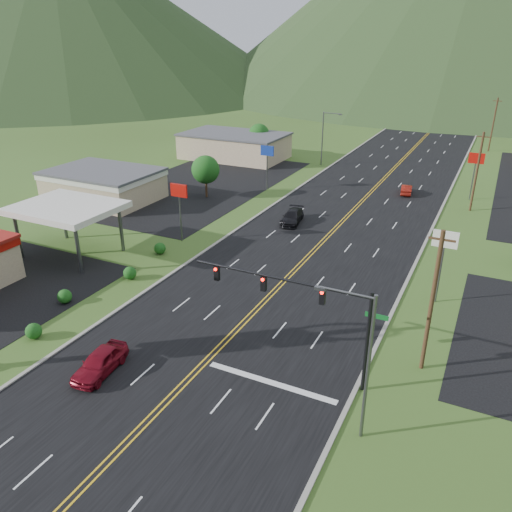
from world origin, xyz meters
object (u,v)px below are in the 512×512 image
at_px(gas_canopy, 67,209).
at_px(car_dark_mid, 292,217).
at_px(traffic_signal, 307,303).
at_px(car_red_far, 407,190).
at_px(streetlight_east, 363,358).
at_px(car_red_near, 100,363).
at_px(streetlight_west, 324,135).

distance_m(gas_canopy, car_dark_mid, 25.28).
relative_size(traffic_signal, car_red_far, 3.23).
bearing_deg(car_dark_mid, streetlight_east, -70.82).
xyz_separation_m(car_red_near, car_red_far, (10.36, 50.72, -0.12)).
distance_m(streetlight_west, car_red_near, 62.47).
xyz_separation_m(streetlight_west, car_dark_mid, (6.40, -29.49, -4.44)).
relative_size(gas_canopy, car_dark_mid, 1.95).
bearing_deg(gas_canopy, traffic_signal, -15.70).
xyz_separation_m(gas_canopy, car_red_far, (26.71, 36.70, -4.20)).
relative_size(streetlight_west, car_dark_mid, 1.76).
distance_m(traffic_signal, gas_canopy, 29.59).
relative_size(car_red_near, car_red_far, 1.14).
height_order(car_dark_mid, car_red_far, car_dark_mid).
bearing_deg(car_red_near, streetlight_east, 0.19).
xyz_separation_m(streetlight_east, car_dark_mid, (-16.46, 30.51, -4.44)).
bearing_deg(car_red_near, car_red_far, 71.78).
distance_m(car_red_near, car_dark_mid, 32.54).
relative_size(streetlight_west, gas_canopy, 0.90).
bearing_deg(car_red_near, traffic_signal, 19.71).
bearing_deg(car_dark_mid, streetlight_west, 93.07).
distance_m(streetlight_east, car_dark_mid, 34.95).
height_order(traffic_signal, car_red_far, traffic_signal).
bearing_deg(streetlight_east, car_dark_mid, 118.35).
distance_m(car_red_near, car_red_far, 51.77).
distance_m(gas_canopy, car_red_far, 45.59).
bearing_deg(gas_canopy, car_dark_mid, 47.91).
bearing_deg(car_red_far, car_dark_mid, 53.40).
bearing_deg(streetlight_east, traffic_signal, 139.61).
distance_m(traffic_signal, streetlight_east, 6.17).
height_order(gas_canopy, car_red_far, gas_canopy).
bearing_deg(car_dark_mid, car_red_far, 52.04).
bearing_deg(traffic_signal, streetlight_east, -40.39).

